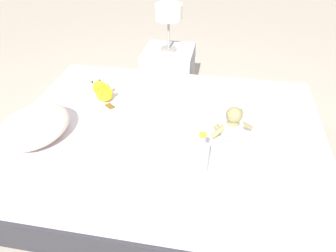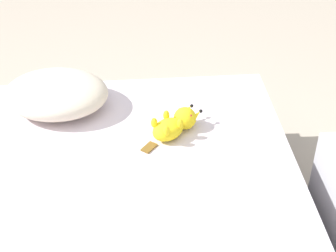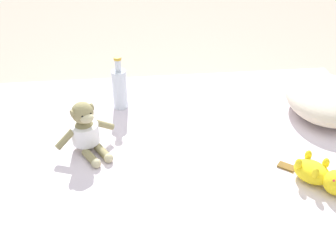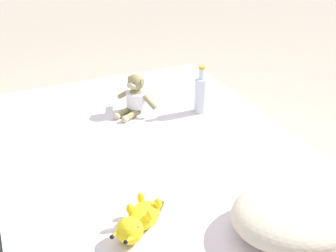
% 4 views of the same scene
% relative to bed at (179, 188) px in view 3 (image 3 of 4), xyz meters
% --- Properties ---
extents(ground_plane, '(16.00, 16.00, 0.00)m').
position_rel_bed_xyz_m(ground_plane, '(0.00, 0.00, -0.20)').
color(ground_plane, '#B7A893').
extents(bed, '(1.53, 2.04, 0.41)m').
position_rel_bed_xyz_m(bed, '(0.00, 0.00, 0.00)').
color(bed, '#2D2D33').
rests_on(bed, ground_plane).
extents(pillow, '(0.53, 0.45, 0.16)m').
position_rel_bed_xyz_m(pillow, '(-0.25, 0.77, 0.29)').
color(pillow, beige).
rests_on(pillow, bed).
extents(plush_monkey, '(0.25, 0.26, 0.24)m').
position_rel_bed_xyz_m(plush_monkey, '(-0.07, -0.40, 0.31)').
color(plush_monkey, '#8E8456').
rests_on(plush_monkey, bed).
extents(plush_yellow_creature, '(0.29, 0.25, 0.10)m').
position_rel_bed_xyz_m(plush_yellow_creature, '(0.27, 0.53, 0.26)').
color(plush_yellow_creature, yellow).
rests_on(plush_yellow_creature, bed).
extents(glass_bottle, '(0.07, 0.07, 0.28)m').
position_rel_bed_xyz_m(glass_bottle, '(-0.42, -0.25, 0.32)').
color(glass_bottle, silver).
rests_on(glass_bottle, bed).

